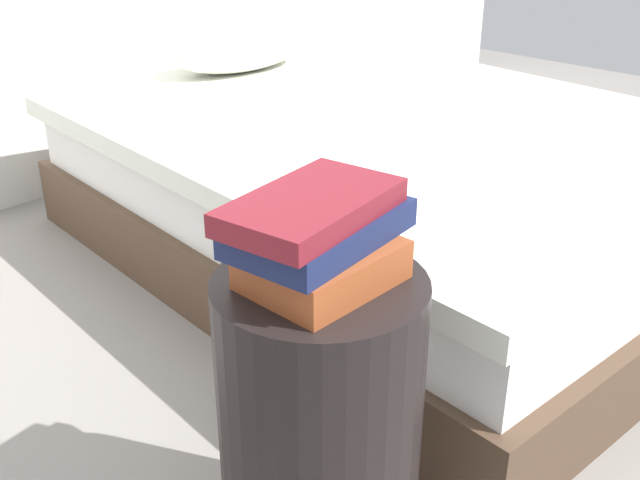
# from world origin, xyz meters

# --- Properties ---
(bed) EXTENTS (1.68, 2.11, 0.62)m
(bed) POSITION_xyz_m (1.07, 0.72, 0.23)
(bed) COLOR #4C3828
(bed) RESTS_ON ground_plane
(side_table) EXTENTS (0.34, 0.34, 0.57)m
(side_table) POSITION_xyz_m (0.00, 0.00, 0.29)
(side_table) COLOR black
(side_table) RESTS_ON ground_plane
(book_rust) EXTENTS (0.22, 0.18, 0.06)m
(book_rust) POSITION_xyz_m (0.00, -0.01, 0.60)
(book_rust) COLOR #994723
(book_rust) RESTS_ON side_table
(book_navy) EXTENTS (0.30, 0.20, 0.04)m
(book_navy) POSITION_xyz_m (0.01, 0.01, 0.66)
(book_navy) COLOR #19234C
(book_navy) RESTS_ON book_rust
(book_maroon) EXTENTS (0.30, 0.20, 0.04)m
(book_maroon) POSITION_xyz_m (-0.01, 0.01, 0.70)
(book_maroon) COLOR maroon
(book_maroon) RESTS_ON book_navy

